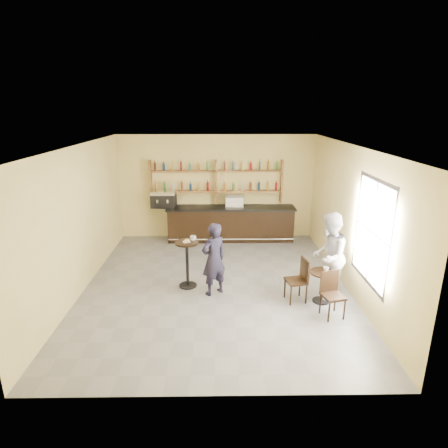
{
  "coord_description": "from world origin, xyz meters",
  "views": [
    {
      "loc": [
        0.08,
        -7.9,
        3.98
      ],
      "look_at": [
        0.2,
        0.8,
        1.25
      ],
      "focal_mm": 30.0,
      "sensor_mm": 36.0,
      "label": 1
    }
  ],
  "objects_px": {
    "cafe_table": "(322,287)",
    "patron_second": "(329,256)",
    "man_main": "(214,259)",
    "espresso_machine": "(164,199)",
    "bar_counter": "(231,223)",
    "chair_south": "(333,296)",
    "chair_west": "(296,280)",
    "pedestal_table": "(187,264)",
    "pastry_case": "(234,202)"
  },
  "relations": [
    {
      "from": "patron_second",
      "to": "cafe_table",
      "type": "bearing_deg",
      "value": -9.16
    },
    {
      "from": "patron_second",
      "to": "espresso_machine",
      "type": "bearing_deg",
      "value": -108.83
    },
    {
      "from": "espresso_machine",
      "to": "chair_west",
      "type": "bearing_deg",
      "value": -42.53
    },
    {
      "from": "bar_counter",
      "to": "pedestal_table",
      "type": "bearing_deg",
      "value": -109.0
    },
    {
      "from": "chair_west",
      "to": "patron_second",
      "type": "bearing_deg",
      "value": 93.75
    },
    {
      "from": "chair_west",
      "to": "pedestal_table",
      "type": "bearing_deg",
      "value": -118.06
    },
    {
      "from": "espresso_machine",
      "to": "cafe_table",
      "type": "relative_size",
      "value": 1.03
    },
    {
      "from": "cafe_table",
      "to": "chair_south",
      "type": "xyz_separation_m",
      "value": [
        0.05,
        -0.6,
        0.11
      ]
    },
    {
      "from": "patron_second",
      "to": "bar_counter",
      "type": "bearing_deg",
      "value": -128.11
    },
    {
      "from": "cafe_table",
      "to": "chair_west",
      "type": "xyz_separation_m",
      "value": [
        -0.55,
        0.05,
        0.13
      ]
    },
    {
      "from": "pedestal_table",
      "to": "patron_second",
      "type": "xyz_separation_m",
      "value": [
        3.06,
        -0.52,
        0.4
      ]
    },
    {
      "from": "espresso_machine",
      "to": "cafe_table",
      "type": "height_order",
      "value": "espresso_machine"
    },
    {
      "from": "pedestal_table",
      "to": "cafe_table",
      "type": "distance_m",
      "value": 3.01
    },
    {
      "from": "man_main",
      "to": "patron_second",
      "type": "height_order",
      "value": "patron_second"
    },
    {
      "from": "bar_counter",
      "to": "chair_south",
      "type": "xyz_separation_m",
      "value": [
        1.86,
        -4.53,
        -0.07
      ]
    },
    {
      "from": "chair_south",
      "to": "chair_west",
      "type": "bearing_deg",
      "value": 117.99
    },
    {
      "from": "man_main",
      "to": "chair_west",
      "type": "xyz_separation_m",
      "value": [
        1.75,
        -0.34,
        -0.35
      ]
    },
    {
      "from": "bar_counter",
      "to": "pastry_case",
      "type": "height_order",
      "value": "pastry_case"
    },
    {
      "from": "cafe_table",
      "to": "chair_west",
      "type": "bearing_deg",
      "value": 174.81
    },
    {
      "from": "pastry_case",
      "to": "pedestal_table",
      "type": "relative_size",
      "value": 0.5
    },
    {
      "from": "man_main",
      "to": "chair_south",
      "type": "distance_m",
      "value": 2.57
    },
    {
      "from": "man_main",
      "to": "cafe_table",
      "type": "height_order",
      "value": "man_main"
    },
    {
      "from": "chair_west",
      "to": "patron_second",
      "type": "distance_m",
      "value": 0.87
    },
    {
      "from": "pedestal_table",
      "to": "cafe_table",
      "type": "height_order",
      "value": "pedestal_table"
    },
    {
      "from": "cafe_table",
      "to": "patron_second",
      "type": "bearing_deg",
      "value": 56.99
    },
    {
      "from": "pedestal_table",
      "to": "espresso_machine",
      "type": "bearing_deg",
      "value": 106.64
    },
    {
      "from": "pedestal_table",
      "to": "chair_west",
      "type": "xyz_separation_m",
      "value": [
        2.36,
        -0.71,
        -0.07
      ]
    },
    {
      "from": "cafe_table",
      "to": "patron_second",
      "type": "height_order",
      "value": "patron_second"
    },
    {
      "from": "bar_counter",
      "to": "chair_south",
      "type": "height_order",
      "value": "bar_counter"
    },
    {
      "from": "pastry_case",
      "to": "chair_west",
      "type": "xyz_separation_m",
      "value": [
        1.16,
        -3.88,
        -0.75
      ]
    },
    {
      "from": "man_main",
      "to": "espresso_machine",
      "type": "bearing_deg",
      "value": -100.64
    },
    {
      "from": "espresso_machine",
      "to": "chair_south",
      "type": "height_order",
      "value": "espresso_machine"
    },
    {
      "from": "chair_west",
      "to": "pastry_case",
      "type": "bearing_deg",
      "value": -174.61
    },
    {
      "from": "bar_counter",
      "to": "man_main",
      "type": "bearing_deg",
      "value": -97.76
    },
    {
      "from": "espresso_machine",
      "to": "chair_south",
      "type": "bearing_deg",
      "value": -42.18
    },
    {
      "from": "espresso_machine",
      "to": "cafe_table",
      "type": "bearing_deg",
      "value": -38.5
    },
    {
      "from": "pedestal_table",
      "to": "pastry_case",
      "type": "bearing_deg",
      "value": 69.34
    },
    {
      "from": "cafe_table",
      "to": "chair_south",
      "type": "distance_m",
      "value": 0.61
    },
    {
      "from": "bar_counter",
      "to": "chair_west",
      "type": "distance_m",
      "value": 4.08
    },
    {
      "from": "man_main",
      "to": "bar_counter",
      "type": "bearing_deg",
      "value": -132.13
    },
    {
      "from": "patron_second",
      "to": "man_main",
      "type": "bearing_deg",
      "value": -69.74
    },
    {
      "from": "chair_west",
      "to": "chair_south",
      "type": "xyz_separation_m",
      "value": [
        0.6,
        -0.65,
        -0.02
      ]
    },
    {
      "from": "chair_west",
      "to": "chair_south",
      "type": "distance_m",
      "value": 0.88
    },
    {
      "from": "cafe_table",
      "to": "patron_second",
      "type": "distance_m",
      "value": 0.66
    },
    {
      "from": "chair_south",
      "to": "espresso_machine",
      "type": "bearing_deg",
      "value": 116.01
    },
    {
      "from": "pastry_case",
      "to": "chair_west",
      "type": "bearing_deg",
      "value": -77.87
    },
    {
      "from": "espresso_machine",
      "to": "cafe_table",
      "type": "distance_m",
      "value": 5.59
    },
    {
      "from": "espresso_machine",
      "to": "man_main",
      "type": "xyz_separation_m",
      "value": [
        1.56,
        -3.54,
        -0.49
      ]
    },
    {
      "from": "pastry_case",
      "to": "chair_west",
      "type": "distance_m",
      "value": 4.12
    },
    {
      "from": "espresso_machine",
      "to": "man_main",
      "type": "distance_m",
      "value": 3.9
    }
  ]
}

